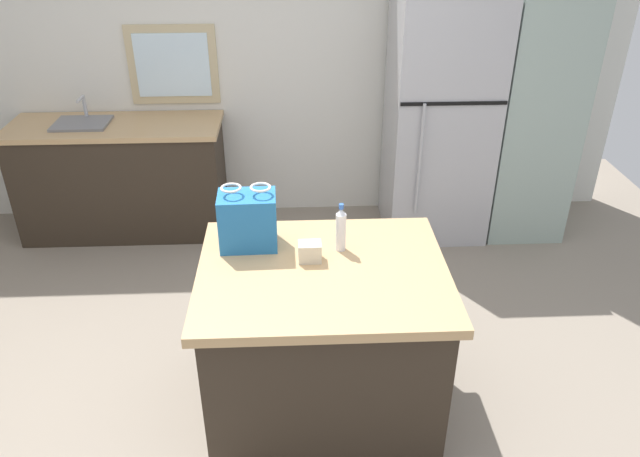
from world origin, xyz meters
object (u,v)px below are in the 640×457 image
at_px(kitchen_island, 323,342).
at_px(refrigerator, 440,118).
at_px(shopping_bag, 248,220).
at_px(bottle, 341,229).
at_px(tall_cabinet, 535,90).
at_px(small_box, 310,252).

relative_size(kitchen_island, refrigerator, 0.63).
relative_size(kitchen_island, shopping_bag, 3.64).
bearing_deg(bottle, tall_cabinet, 48.69).
relative_size(small_box, bottle, 0.44).
height_order(tall_cabinet, shopping_bag, tall_cabinet).
bearing_deg(bottle, small_box, -149.10).
relative_size(refrigerator, shopping_bag, 5.75).
height_order(kitchen_island, bottle, bottle).
distance_m(refrigerator, bottle, 2.01).
height_order(tall_cabinet, small_box, tall_cabinet).
distance_m(tall_cabinet, small_box, 2.58).
xyz_separation_m(small_box, bottle, (0.15, 0.09, 0.07)).
distance_m(kitchen_island, small_box, 0.50).
bearing_deg(small_box, kitchen_island, -54.36).
xyz_separation_m(kitchen_island, refrigerator, (0.98, 1.98, 0.48)).
bearing_deg(kitchen_island, bottle, 61.25).
distance_m(tall_cabinet, shopping_bag, 2.68).
relative_size(refrigerator, small_box, 17.01).
relative_size(refrigerator, bottle, 7.43).
bearing_deg(shopping_bag, refrigerator, 52.38).
relative_size(shopping_bag, bottle, 1.29).
relative_size(tall_cabinet, shopping_bag, 7.00).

